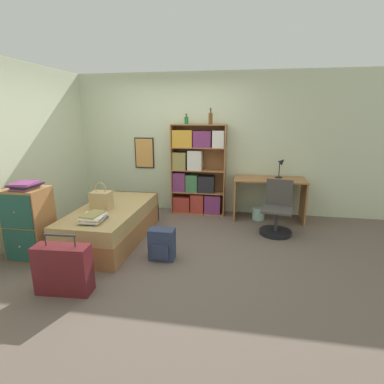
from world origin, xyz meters
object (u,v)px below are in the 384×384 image
(bed, at_px, (113,223))
(backpack, at_px, (162,244))
(waste_bin, at_px, (258,213))
(dresser, at_px, (30,223))
(desk, at_px, (269,191))
(handbag, at_px, (101,200))
(bottle_green, at_px, (186,120))
(magazine_pile_on_dresser, at_px, (25,186))
(desk_lamp, at_px, (281,165))
(book_stack_on_bed, at_px, (93,218))
(desk_chair, at_px, (277,218))
(suitcase, at_px, (63,269))
(bookcase, at_px, (196,173))
(bottle_brown, at_px, (211,118))

(bed, xyz_separation_m, backpack, (0.91, -0.51, -0.05))
(waste_bin, bearing_deg, dresser, -146.16)
(bed, relative_size, backpack, 4.61)
(desk, bearing_deg, dresser, -146.85)
(desk, relative_size, backpack, 3.00)
(handbag, relative_size, bottle_green, 2.16)
(magazine_pile_on_dresser, height_order, waste_bin, magazine_pile_on_dresser)
(handbag, distance_m, desk_lamp, 3.11)
(book_stack_on_bed, relative_size, backpack, 0.94)
(book_stack_on_bed, relative_size, desk_chair, 0.46)
(handbag, xyz_separation_m, magazine_pile_on_dresser, (-0.66, -0.66, 0.34))
(book_stack_on_bed, height_order, waste_bin, book_stack_on_bed)
(desk_lamp, relative_size, desk_chair, 0.43)
(bottle_green, bearing_deg, bed, -120.54)
(magazine_pile_on_dresser, distance_m, desk_lamp, 4.00)
(magazine_pile_on_dresser, distance_m, waste_bin, 3.72)
(bottle_green, distance_m, backpack, 2.51)
(dresser, distance_m, desk_lamp, 4.05)
(book_stack_on_bed, height_order, desk_chair, desk_chair)
(suitcase, bearing_deg, bottle_green, 75.08)
(bed, xyz_separation_m, dresser, (-0.80, -0.74, 0.22))
(magazine_pile_on_dresser, bearing_deg, handbag, 44.74)
(bottle_green, height_order, desk, bottle_green)
(suitcase, distance_m, dresser, 1.14)
(bottle_green, bearing_deg, suitcase, -104.92)
(magazine_pile_on_dresser, bearing_deg, book_stack_on_bed, 11.41)
(bed, distance_m, bottle_green, 2.26)
(backpack, bearing_deg, bookcase, 86.30)
(suitcase, bearing_deg, bookcase, 71.85)
(bed, distance_m, desk_lamp, 3.04)
(bed, height_order, magazine_pile_on_dresser, magazine_pile_on_dresser)
(bottle_green, distance_m, bottle_brown, 0.45)
(waste_bin, bearing_deg, desk_chair, -67.43)
(dresser, relative_size, bottle_brown, 3.41)
(book_stack_on_bed, height_order, backpack, book_stack_on_bed)
(desk_chair, bearing_deg, bookcase, 151.09)
(dresser, relative_size, bottle_green, 5.14)
(bookcase, xyz_separation_m, desk_lamp, (1.54, -0.02, 0.20))
(handbag, height_order, desk_lamp, desk_lamp)
(book_stack_on_bed, relative_size, waste_bin, 1.74)
(backpack, xyz_separation_m, waste_bin, (1.31, 1.79, -0.09))
(handbag, xyz_separation_m, bookcase, (1.13, 1.58, 0.14))
(magazine_pile_on_dresser, height_order, backpack, magazine_pile_on_dresser)
(bottle_green, xyz_separation_m, desk_chair, (1.61, -0.79, -1.49))
(bookcase, bearing_deg, book_stack_on_bed, -115.74)
(bookcase, distance_m, waste_bin, 1.37)
(desk_lamp, relative_size, backpack, 0.89)
(handbag, xyz_separation_m, desk, (2.47, 1.46, -0.12))
(suitcase, relative_size, backpack, 1.61)
(handbag, relative_size, waste_bin, 1.77)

